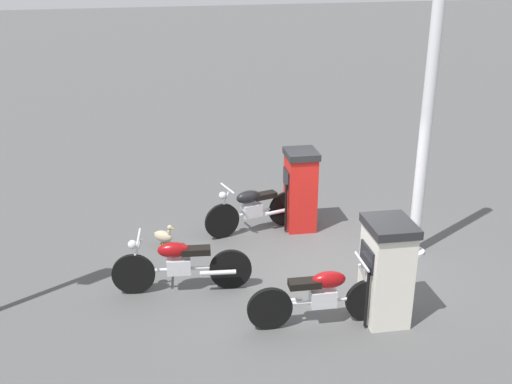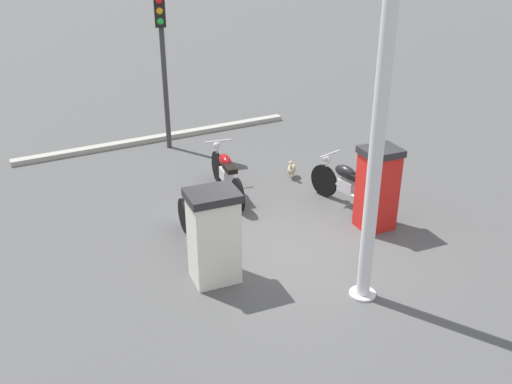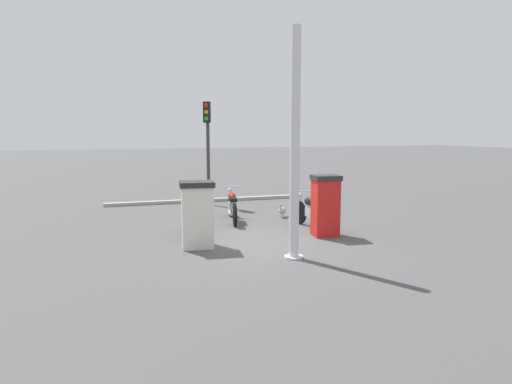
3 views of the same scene
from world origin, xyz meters
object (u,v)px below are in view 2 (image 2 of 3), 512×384
roadside_traffic_light (162,46)px  motorcycle_far_pump (197,227)px  fuel_pump_near (377,188)px  fuel_pump_far (214,236)px  canopy_support_pole (376,155)px  motorcycle_near_pump (348,184)px  motorcycle_extra (226,173)px  wandering_duck (292,168)px

roadside_traffic_light → motorcycle_far_pump: bearing=162.4°
fuel_pump_near → motorcycle_far_pump: bearing=73.9°
motorcycle_far_pump → roadside_traffic_light: 5.37m
fuel_pump_far → canopy_support_pole: (-1.53, -1.69, 1.49)m
motorcycle_near_pump → motorcycle_far_pump: size_ratio=0.97×
roadside_traffic_light → canopy_support_pole: size_ratio=0.78×
motorcycle_extra → fuel_pump_near: bearing=-147.6°
motorcycle_far_pump → fuel_pump_near: bearing=-106.1°
roadside_traffic_light → canopy_support_pole: bearing=-179.5°
fuel_pump_far → wandering_duck: bearing=-51.0°
roadside_traffic_light → canopy_support_pole: canopy_support_pole is taller
wandering_duck → roadside_traffic_light: bearing=27.6°
motorcycle_far_pump → canopy_support_pole: size_ratio=0.43×
fuel_pump_far → motorcycle_near_pump: size_ratio=0.77×
motorcycle_far_pump → motorcycle_near_pump: bearing=-90.0°
motorcycle_near_pump → canopy_support_pole: size_ratio=0.42×
motorcycle_near_pump → wandering_duck: (1.71, 0.14, -0.27)m
wandering_duck → canopy_support_pole: 4.86m
motorcycle_near_pump → roadside_traffic_light: 5.43m
fuel_pump_far → wandering_duck: size_ratio=3.37×
fuel_pump_far → motorcycle_near_pump: fuel_pump_far is taller
fuel_pump_far → motorcycle_extra: fuel_pump_far is taller
motorcycle_near_pump → motorcycle_extra: size_ratio=0.93×
canopy_support_pole → motorcycle_far_pump: bearing=32.7°
motorcycle_far_pump → wandering_duck: 3.54m
motorcycle_extra → roadside_traffic_light: bearing=-0.4°
fuel_pump_near → roadside_traffic_light: (5.64, 1.63, 1.71)m
canopy_support_pole → fuel_pump_near: bearing=-45.7°
fuel_pump_near → motorcycle_near_pump: (0.90, -0.10, -0.30)m
motorcycle_far_pump → wandering_duck: motorcycle_far_pump is taller
motorcycle_far_pump → canopy_support_pole: bearing=-147.3°
fuel_pump_far → roadside_traffic_light: size_ratio=0.41×
fuel_pump_far → motorcycle_near_pump: (0.90, -3.36, -0.28)m
motorcycle_near_pump → fuel_pump_near: bearing=173.8°
fuel_pump_near → canopy_support_pole: bearing=134.3°
fuel_pump_far → motorcycle_far_pump: (0.90, -0.13, -0.31)m
roadside_traffic_light → motorcycle_near_pump: bearing=-160.0°
motorcycle_extra → wandering_duck: motorcycle_extra is taller
motorcycle_extra → motorcycle_far_pump: bearing=139.1°
fuel_pump_near → motorcycle_far_pump: fuel_pump_near is taller
motorcycle_far_pump → motorcycle_extra: 2.26m
motorcycle_extra → roadside_traffic_light: 3.65m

